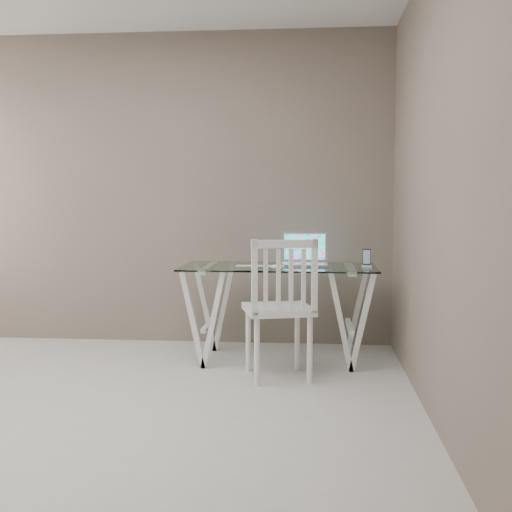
{
  "coord_description": "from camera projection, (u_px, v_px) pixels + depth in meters",
  "views": [
    {
      "loc": [
        1.33,
        -3.3,
        1.26
      ],
      "look_at": [
        0.91,
        1.34,
        0.85
      ],
      "focal_mm": 45.0,
      "sensor_mm": 36.0,
      "label": 1
    }
  ],
  "objects": [
    {
      "name": "room",
      "position": [
        51.0,
        113.0,
        3.38
      ],
      "size": [
        4.5,
        4.52,
        2.71
      ],
      "color": "beige",
      "rests_on": "ground"
    },
    {
      "name": "desk",
      "position": [
        279.0,
        312.0,
        5.0
      ],
      "size": [
        1.5,
        0.7,
        0.75
      ],
      "color": "silver",
      "rests_on": "ground"
    },
    {
      "name": "chair",
      "position": [
        281.0,
        302.0,
        4.44
      ],
      "size": [
        0.56,
        0.56,
        1.0
      ],
      "rotation": [
        0.0,
        0.0,
        0.26
      ],
      "color": "white",
      "rests_on": "ground"
    },
    {
      "name": "laptop",
      "position": [
        304.0,
        257.0,
        5.09
      ],
      "size": [
        0.36,
        0.3,
        0.26
      ],
      "color": "silver",
      "rests_on": "desk"
    },
    {
      "name": "keyboard",
      "position": [
        253.0,
        266.0,
        4.92
      ],
      "size": [
        0.29,
        0.12,
        0.01
      ],
      "primitive_type": "cube",
      "color": "silver",
      "rests_on": "desk"
    },
    {
      "name": "mouse",
      "position": [
        278.0,
        267.0,
        4.76
      ],
      "size": [
        0.11,
        0.07,
        0.04
      ],
      "primitive_type": "ellipsoid",
      "color": "white",
      "rests_on": "desk"
    },
    {
      "name": "phone_dock",
      "position": [
        367.0,
        262.0,
        4.91
      ],
      "size": [
        0.07,
        0.07,
        0.14
      ],
      "color": "white",
      "rests_on": "desk"
    }
  ]
}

